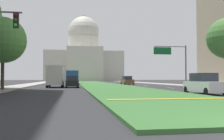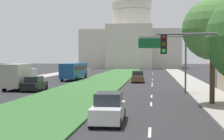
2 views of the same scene
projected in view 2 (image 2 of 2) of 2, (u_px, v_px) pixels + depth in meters
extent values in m
plane|color=#2B2B2D|center=(112.00, 77.00, 66.74)|extent=(267.43, 267.43, 0.00)
cube|color=#386B33|center=(107.00, 79.00, 60.71)|extent=(8.37, 109.40, 0.14)
cube|color=silver|center=(150.00, 132.00, 17.83)|extent=(0.16, 2.40, 0.01)
cube|color=silver|center=(151.00, 104.00, 28.48)|extent=(0.16, 2.40, 0.01)
cube|color=silver|center=(152.00, 96.00, 34.16)|extent=(0.16, 2.40, 0.01)
cube|color=silver|center=(152.00, 86.00, 46.97)|extent=(0.16, 2.40, 0.01)
cube|color=silver|center=(152.00, 83.00, 50.97)|extent=(0.16, 2.40, 0.01)
cube|color=silver|center=(152.00, 80.00, 59.41)|extent=(0.16, 2.40, 0.01)
cube|color=silver|center=(153.00, 74.00, 79.59)|extent=(0.16, 2.40, 0.01)
cube|color=silver|center=(153.00, 73.00, 82.38)|extent=(0.16, 2.40, 0.01)
cube|color=#9E9991|center=(20.00, 80.00, 56.45)|extent=(4.00, 109.40, 0.15)
cube|color=#9E9991|center=(190.00, 82.00, 52.92)|extent=(4.00, 109.40, 0.15)
cube|color=beige|center=(132.00, 49.00, 126.72)|extent=(36.12, 23.42, 13.92)
cube|color=beige|center=(129.00, 46.00, 113.11)|extent=(15.89, 4.00, 15.31)
cylinder|color=beige|center=(132.00, 21.00, 126.30)|extent=(14.72, 14.72, 7.66)
sphere|color=beige|center=(132.00, 4.00, 126.05)|extent=(15.13, 15.13, 15.13)
cylinder|color=#515456|center=(194.00, 34.00, 14.39)|extent=(3.20, 0.10, 0.10)
cube|color=black|center=(164.00, 44.00, 14.57)|extent=(0.28, 0.24, 0.84)
sphere|color=#510F0F|center=(164.00, 38.00, 14.42)|extent=(0.18, 0.18, 0.18)
sphere|color=#4C380F|center=(164.00, 44.00, 14.43)|extent=(0.18, 0.18, 0.18)
sphere|color=#1ED838|center=(164.00, 51.00, 14.44)|extent=(0.18, 0.18, 0.18)
cylinder|color=#515456|center=(186.00, 64.00, 36.57)|extent=(0.20, 0.20, 6.50)
cylinder|color=#515456|center=(162.00, 37.00, 36.77)|extent=(5.10, 0.12, 0.12)
cube|color=#146033|center=(151.00, 43.00, 36.91)|extent=(2.80, 0.08, 1.10)
cylinder|color=#4C3823|center=(212.00, 76.00, 27.56)|extent=(0.42, 0.42, 4.93)
sphere|color=#4C7F3D|center=(213.00, 29.00, 27.41)|extent=(5.07, 5.07, 5.07)
cube|color=silver|center=(108.00, 112.00, 20.40)|extent=(1.88, 4.49, 0.89)
cube|color=#282D38|center=(109.00, 98.00, 20.55)|extent=(1.62, 2.17, 0.73)
cylinder|color=black|center=(119.00, 123.00, 18.57)|extent=(0.23, 0.64, 0.64)
cylinder|color=black|center=(90.00, 123.00, 18.74)|extent=(0.23, 0.64, 0.64)
cylinder|color=black|center=(124.00, 113.00, 22.10)|extent=(0.23, 0.64, 0.64)
cylinder|color=black|center=(99.00, 112.00, 22.27)|extent=(0.23, 0.64, 0.64)
cube|color=black|center=(35.00, 86.00, 39.52)|extent=(1.86, 4.63, 0.85)
cube|color=#282D38|center=(34.00, 79.00, 39.30)|extent=(1.62, 2.23, 0.69)
cylinder|color=black|center=(33.00, 87.00, 41.47)|extent=(0.23, 0.64, 0.64)
cylinder|color=black|center=(46.00, 87.00, 41.28)|extent=(0.23, 0.64, 0.64)
cylinder|color=black|center=(22.00, 90.00, 37.78)|extent=(0.23, 0.64, 0.64)
cylinder|color=black|center=(36.00, 90.00, 37.59)|extent=(0.23, 0.64, 0.64)
cube|color=brown|center=(138.00, 78.00, 52.68)|extent=(2.11, 4.19, 0.88)
cube|color=#282D38|center=(138.00, 73.00, 52.81)|extent=(1.78, 2.05, 0.72)
cylinder|color=black|center=(143.00, 81.00, 51.03)|extent=(0.25, 0.65, 0.64)
cylinder|color=black|center=(132.00, 81.00, 51.17)|extent=(0.25, 0.65, 0.64)
cylinder|color=black|center=(143.00, 80.00, 54.22)|extent=(0.25, 0.65, 0.64)
cylinder|color=black|center=(132.00, 80.00, 54.36)|extent=(0.25, 0.65, 0.64)
cube|color=silver|center=(26.00, 77.00, 43.40)|extent=(2.30, 2.00, 2.20)
cube|color=beige|center=(16.00, 76.00, 40.22)|extent=(2.30, 4.40, 2.80)
cylinder|color=black|center=(19.00, 84.00, 43.57)|extent=(0.30, 0.90, 0.90)
cylinder|color=black|center=(34.00, 85.00, 43.31)|extent=(0.30, 0.90, 0.90)
cylinder|color=black|center=(4.00, 87.00, 39.31)|extent=(0.30, 0.90, 0.90)
cylinder|color=black|center=(21.00, 88.00, 39.05)|extent=(0.30, 0.90, 0.90)
cube|color=#1E4C8C|center=(74.00, 70.00, 58.88)|extent=(2.50, 11.00, 2.50)
cube|color=#232833|center=(74.00, 68.00, 58.86)|extent=(2.52, 10.12, 0.90)
cylinder|color=black|center=(74.00, 76.00, 63.33)|extent=(0.32, 1.00, 1.00)
cylinder|color=black|center=(85.00, 76.00, 63.05)|extent=(0.32, 1.00, 1.00)
cylinder|color=black|center=(62.00, 78.00, 55.20)|extent=(0.32, 1.00, 1.00)
cylinder|color=black|center=(75.00, 78.00, 54.92)|extent=(0.32, 1.00, 1.00)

